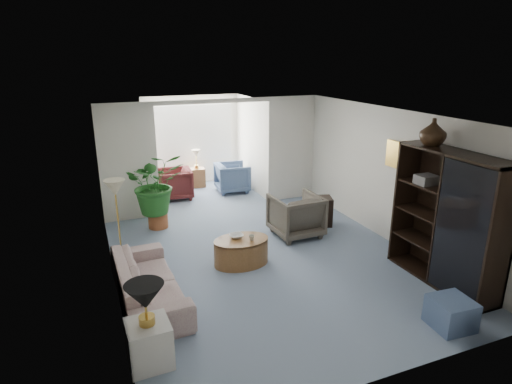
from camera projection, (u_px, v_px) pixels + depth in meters
name	position (u px, v px, depth m)	size (l,w,h in m)	color
floor	(269.00, 263.00, 7.36)	(6.00, 6.00, 0.00)	#7D8DA5
sunroom_floor	(205.00, 194.00, 10.98)	(2.60, 2.60, 0.00)	#7D8DA5
back_pier_left	(128.00, 163.00, 8.94)	(1.20, 0.12, 2.50)	white
back_pier_right	(291.00, 149.00, 10.31)	(1.20, 0.12, 2.50)	white
back_header	(214.00, 101.00, 9.26)	(2.60, 0.12, 0.10)	white
window_pane	(192.00, 133.00, 11.50)	(2.20, 0.02, 1.50)	white
window_blinds	(192.00, 133.00, 11.48)	(2.20, 0.02, 1.50)	white
framed_picture	(398.00, 155.00, 7.64)	(0.04, 0.50, 0.40)	#C3B79C
sofa	(148.00, 282.00, 6.14)	(2.10, 0.82, 0.61)	beige
end_table	(149.00, 344.00, 4.89)	(0.48, 0.48, 0.53)	silver
table_lamp	(145.00, 297.00, 4.70)	(0.44, 0.44, 0.30)	black
floor_lamp	(115.00, 188.00, 7.29)	(0.36, 0.36, 0.28)	beige
coffee_table	(241.00, 251.00, 7.27)	(0.95, 0.95, 0.45)	brown
coffee_bowl	(236.00, 236.00, 7.27)	(0.24, 0.24, 0.06)	white
coffee_cup	(252.00, 238.00, 7.16)	(0.10, 0.10, 0.09)	#BCBAA5
wingback_chair	(296.00, 215.00, 8.38)	(0.89, 0.92, 0.84)	#5F5A4B
side_table_dark	(319.00, 211.00, 8.93)	(0.50, 0.40, 0.60)	black
entertainment_cabinet	(447.00, 219.00, 6.46)	(0.50, 1.87, 2.08)	black
cabinet_urn	(433.00, 132.00, 6.52)	(0.40, 0.40, 0.41)	#321F10
ottoman	(451.00, 313.00, 5.58)	(0.49, 0.49, 0.40)	slate
plant_pot	(158.00, 220.00, 8.84)	(0.40, 0.40, 0.32)	#9C522D
house_plant	(155.00, 183.00, 8.60)	(1.13, 0.98, 1.26)	#236321
sunroom_chair_blue	(232.00, 177.00, 11.12)	(0.80, 0.82, 0.75)	slate
sunroom_chair_maroon	(175.00, 184.00, 10.58)	(0.79, 0.82, 0.74)	#551D21
sunroom_table	(197.00, 178.00, 11.55)	(0.42, 0.32, 0.51)	brown
shelf_clutter	(449.00, 198.00, 6.32)	(0.30, 1.10, 0.61)	#3C3A38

